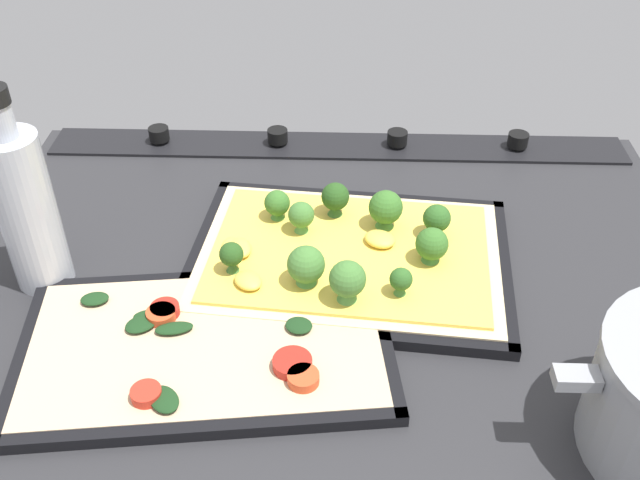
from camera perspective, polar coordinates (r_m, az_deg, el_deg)
The scene contains 7 objects.
ground_plane at distance 79.35cm, azimuth 1.01°, elevation -4.73°, with size 82.77×66.93×3.00cm, color #28282B.
stove_control_panel at distance 102.43cm, azimuth 1.35°, elevation 7.51°, with size 79.46×7.00×2.60cm.
baking_tray_front at distance 81.52cm, azimuth 2.29°, elevation -1.66°, with size 37.54×28.62×1.30cm.
broccoli_pizza at distance 80.37cm, azimuth 2.21°, elevation -0.79°, with size 34.92×26.00×6.01cm.
baking_tray_back at distance 72.44cm, azimuth -8.88°, elevation -8.36°, with size 38.21×25.46×1.30cm.
veggie_pizza_back at distance 71.89cm, azimuth -8.94°, elevation -8.05°, with size 35.54×22.79×1.90cm.
oil_bottle at distance 79.70cm, azimuth -21.97°, elevation 2.37°, with size 5.95×5.95×22.67cm.
Camera 1 is at (-0.55, 58.62, 51.98)cm, focal length 41.00 mm.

